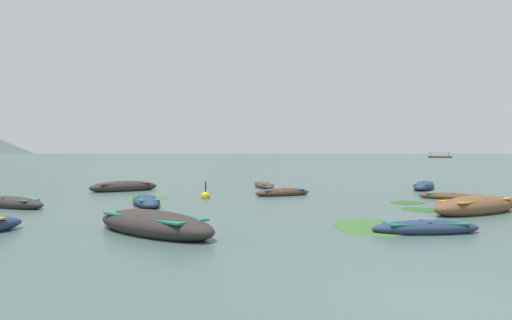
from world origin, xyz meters
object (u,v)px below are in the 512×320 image
rowboat_1 (154,224)px  rowboat_6 (424,186)px  rowboat_4 (146,201)px  rowboat_5 (454,197)px  mooring_buoy (206,196)px  ferry_0 (440,157)px  rowboat_3 (124,187)px  rowboat_7 (10,203)px  rowboat_8 (264,185)px  rowboat_0 (282,192)px  rowboat_10 (426,228)px  rowboat_2 (476,206)px

rowboat_1 → rowboat_6: (13.61, 14.65, -0.05)m
rowboat_4 → rowboat_1: bearing=-76.5°
rowboat_5 → mooring_buoy: (-11.85, 0.87, -0.02)m
rowboat_6 → ferry_0: size_ratio=0.44×
rowboat_3 → rowboat_7: (-2.61, -7.76, -0.05)m
rowboat_8 → rowboat_6: bearing=-8.5°
rowboat_0 → rowboat_5: rowboat_0 is taller
rowboat_7 → mooring_buoy: 8.36m
rowboat_0 → rowboat_8: rowboat_0 is taller
rowboat_5 → ferry_0: (71.59, 162.00, 0.32)m
rowboat_1 → rowboat_6: bearing=47.1°
rowboat_7 → mooring_buoy: mooring_buoy is taller
rowboat_8 → rowboat_1: bearing=-103.5°
rowboat_3 → rowboat_4: 7.56m
rowboat_3 → rowboat_8: (8.25, 2.24, -0.09)m
rowboat_6 → rowboat_10: size_ratio=1.38×
rowboat_4 → ferry_0: bearing=62.3°
rowboat_5 → mooring_buoy: 11.88m
rowboat_1 → rowboat_7: (-6.99, 6.10, -0.07)m
rowboat_0 → rowboat_6: bearing=23.2°
rowboat_6 → mooring_buoy: (-12.91, -5.26, -0.09)m
rowboat_10 → rowboat_7: bearing=156.4°
rowboat_0 → rowboat_4: 7.37m
rowboat_5 → mooring_buoy: mooring_buoy is taller
rowboat_0 → rowboat_2: 9.56m
rowboat_7 → rowboat_6: bearing=22.5°
rowboat_4 → rowboat_8: (5.52, 9.29, -0.02)m
rowboat_10 → mooring_buoy: bearing=125.3°
rowboat_7 → ferry_0: (91.13, 164.42, 0.27)m
rowboat_7 → rowboat_1: bearing=-41.1°
rowboat_2 → rowboat_8: rowboat_2 is taller
rowboat_3 → rowboat_6: 18.00m
rowboat_1 → ferry_0: ferry_0 is taller
rowboat_1 → rowboat_5: (12.55, 8.53, -0.12)m
rowboat_4 → ferry_0: 184.82m
rowboat_2 → ferry_0: ferry_0 is taller
rowboat_1 → rowboat_8: (3.88, 16.11, -0.10)m
rowboat_0 → rowboat_2: bearing=-46.9°
rowboat_6 → rowboat_0: bearing=-156.8°
rowboat_2 → rowboat_10: 5.40m
ferry_0 → rowboat_4: bearing=-117.7°
rowboat_0 → mooring_buoy: (-3.87, -1.39, -0.05)m
rowboat_7 → rowboat_2: bearing=-7.2°
rowboat_5 → rowboat_0: bearing=164.2°
rowboat_5 → ferry_0: size_ratio=0.32×
rowboat_2 → rowboat_6: bearing=77.0°
rowboat_3 → rowboat_7: size_ratio=1.06×
rowboat_0 → rowboat_7: size_ratio=0.85×
rowboat_6 → ferry_0: 171.09m
rowboat_8 → rowboat_10: bearing=-77.4°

